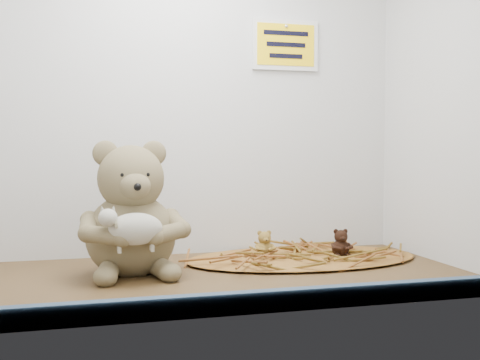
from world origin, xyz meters
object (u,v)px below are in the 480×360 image
object	(u,v)px
main_teddy	(131,208)
toy_lamb	(136,229)
mini_teddy_tan	(264,242)
mini_teddy_brown	(341,241)

from	to	relation	value
main_teddy	toy_lamb	world-z (taller)	main_teddy
main_teddy	toy_lamb	bearing A→B (deg)	-93.05
mini_teddy_tan	mini_teddy_brown	size ratio (longest dim) A/B	0.96
mini_teddy_tan	mini_teddy_brown	bearing A→B (deg)	-8.71
main_teddy	mini_teddy_tan	xyz separation A→B (cm)	(32.93, 7.93, -10.18)
toy_lamb	mini_teddy_tan	world-z (taller)	toy_lamb
toy_lamb	mini_teddy_tan	size ratio (longest dim) A/B	2.19
mini_teddy_brown	mini_teddy_tan	bearing A→B (deg)	174.79
main_teddy	mini_teddy_tan	distance (cm)	35.36
main_teddy	mini_teddy_brown	world-z (taller)	main_teddy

